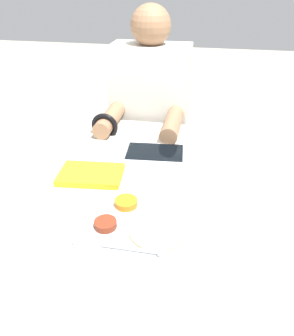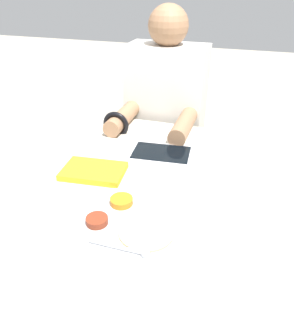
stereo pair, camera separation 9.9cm
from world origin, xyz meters
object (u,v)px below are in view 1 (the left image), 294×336
Objects in this scene: red_notebook at (91,175)px; tablet_device at (155,153)px; thali_tray at (136,225)px; person_diner at (150,141)px.

tablet_device is at bearing 48.06° from red_notebook.
thali_tray is 0.28× the size of person_diner.
thali_tray reaches higher than tablet_device.
red_notebook is at bearing -131.94° from tablet_device.
thali_tray is at bearing -87.07° from tablet_device.
person_diner is at bearing 82.54° from red_notebook.
red_notebook reaches higher than tablet_device.
tablet_device is at bearing -77.04° from person_diner.
person_diner is (-0.10, 0.41, -0.16)m from tablet_device.
red_notebook is 0.26m from tablet_device.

